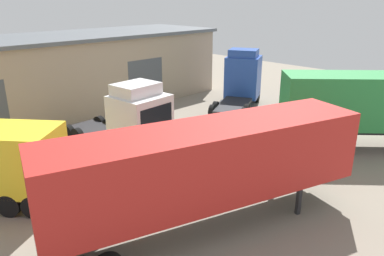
{
  "coord_description": "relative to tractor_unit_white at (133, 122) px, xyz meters",
  "views": [
    {
      "loc": [
        -11.32,
        -8.42,
        8.04
      ],
      "look_at": [
        1.49,
        4.58,
        1.6
      ],
      "focal_mm": 35.0,
      "sensor_mm": 36.0,
      "label": 1
    }
  ],
  "objects": [
    {
      "name": "ground_plane",
      "position": [
        0.54,
        -6.87,
        -1.85
      ],
      "size": [
        60.0,
        60.0,
        0.0
      ],
      "primitive_type": "plane",
      "color": "gray"
    },
    {
      "name": "container_trailer_teal",
      "position": [
        -2.15,
        -7.28,
        0.67
      ],
      "size": [
        11.78,
        5.87,
        3.93
      ],
      "rotation": [
        0.0,
        0.0,
        -0.31
      ],
      "color": "red",
      "rests_on": "ground_plane"
    },
    {
      "name": "tractor_unit_white",
      "position": [
        0.0,
        0.0,
        0.0
      ],
      "size": [
        3.11,
        6.95,
        3.96
      ],
      "rotation": [
        0.0,
        0.0,
        -1.48
      ],
      "color": "silver",
      "rests_on": "ground_plane"
    },
    {
      "name": "tractor_unit_blue",
      "position": [
        11.82,
        2.22,
        0.15
      ],
      "size": [
        7.13,
        5.29,
        4.26
      ],
      "rotation": [
        0.0,
        0.0,
        0.47
      ],
      "color": "#2347A3",
      "rests_on": "ground_plane"
    },
    {
      "name": "container_trailer_green",
      "position": [
        9.68,
        -8.26,
        0.78
      ],
      "size": [
        8.33,
        8.62,
        4.18
      ],
      "rotation": [
        0.0,
        0.0,
        -0.81
      ],
      "color": "#28843D",
      "rests_on": "ground_plane"
    },
    {
      "name": "warehouse_building",
      "position": [
        0.54,
        10.72,
        0.87
      ],
      "size": [
        27.14,
        7.68,
        5.43
      ],
      "color": "tan",
      "rests_on": "ground_plane"
    }
  ]
}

